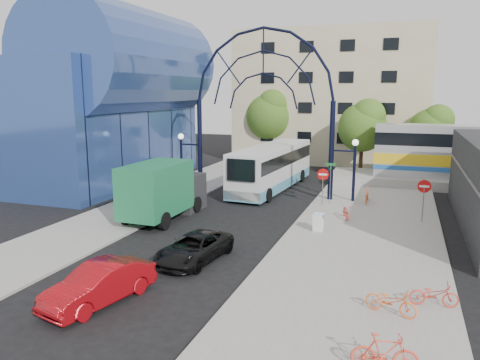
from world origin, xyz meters
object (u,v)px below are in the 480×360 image
at_px(bike_far_b, 385,353).
at_px(bike_far_a, 391,301).
at_px(bike_far_c, 434,294).
at_px(city_bus, 272,167).
at_px(black_suv, 194,248).
at_px(green_truck, 164,190).
at_px(bike_near_b, 367,195).
at_px(tree_north_a, 364,125).
at_px(stop_sign, 323,178).
at_px(street_name_sign, 330,175).
at_px(sandwich_board, 318,220).
at_px(do_not_enter_sign, 424,190).
at_px(bike_near_a, 346,212).
at_px(gateway_arch, 263,78).
at_px(red_sedan, 99,284).
at_px(tree_north_c, 433,128).
at_px(tree_north_b, 271,114).

bearing_deg(bike_far_b, bike_far_a, -9.73).
height_order(bike_far_a, bike_far_c, bike_far_a).
bearing_deg(city_bus, black_suv, -82.42).
bearing_deg(green_truck, bike_near_b, 34.89).
xyz_separation_m(tree_north_a, bike_far_a, (3.54, -28.71, -4.02)).
distance_m(green_truck, bike_far_c, 16.78).
bearing_deg(stop_sign, street_name_sign, 56.36).
bearing_deg(black_suv, sandwich_board, 59.99).
bearing_deg(bike_far_b, street_name_sign, 4.31).
distance_m(city_bus, black_suv, 16.88).
relative_size(do_not_enter_sign, sandwich_board, 2.51).
relative_size(tree_north_a, bike_far_c, 4.19).
xyz_separation_m(stop_sign, bike_near_b, (2.76, 1.69, -1.33)).
height_order(sandwich_board, bike_far_c, sandwich_board).
bearing_deg(bike_far_b, bike_near_a, 1.76).
height_order(gateway_arch, tree_north_a, gateway_arch).
bearing_deg(stop_sign, bike_far_a, -71.79).
bearing_deg(bike_far_c, red_sedan, 100.70).
distance_m(gateway_arch, red_sedan, 20.71).
relative_size(stop_sign, black_suv, 0.56).
xyz_separation_m(city_bus, bike_far_b, (9.60, -23.05, -1.12)).
xyz_separation_m(tree_north_c, city_bus, (-12.12, -11.22, -2.49)).
bearing_deg(bike_near_b, black_suv, -115.63).
distance_m(street_name_sign, bike_near_b, 2.99).
bearing_deg(street_name_sign, gateway_arch, 164.93).
height_order(tree_north_b, bike_near_b, tree_north_b).
xyz_separation_m(tree_north_b, green_truck, (0.07, -23.91, -3.52)).
relative_size(sandwich_board, bike_far_b, 0.55).
relative_size(do_not_enter_sign, tree_north_a, 0.35).
height_order(stop_sign, red_sedan, stop_sign).
bearing_deg(street_name_sign, bike_far_b, -76.90).
relative_size(tree_north_b, city_bus, 0.64).
bearing_deg(sandwich_board, red_sedan, -118.32).
bearing_deg(city_bus, tree_north_b, 110.46).
height_order(stop_sign, city_bus, city_bus).
xyz_separation_m(stop_sign, tree_north_a, (1.32, 13.93, 2.61)).
relative_size(tree_north_c, bike_far_b, 3.59).
bearing_deg(bike_near_a, city_bus, 115.01).
height_order(city_bus, green_truck, green_truck).
distance_m(stop_sign, tree_north_a, 14.23).
xyz_separation_m(city_bus, bike_near_a, (6.71, -7.51, -1.25)).
distance_m(gateway_arch, bike_far_a, 20.95).
relative_size(tree_north_a, tree_north_c, 1.08).
relative_size(sandwich_board, black_suv, 0.22).
bearing_deg(tree_north_b, sandwich_board, -68.41).
xyz_separation_m(sandwich_board, bike_far_a, (4.06, -8.76, -0.15)).
bearing_deg(bike_far_c, bike_near_a, 15.57).
xyz_separation_m(gateway_arch, red_sedan, (-0.41, -19.17, -7.83)).
bearing_deg(stop_sign, do_not_enter_sign, -17.88).
distance_m(street_name_sign, bike_far_a, 16.10).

